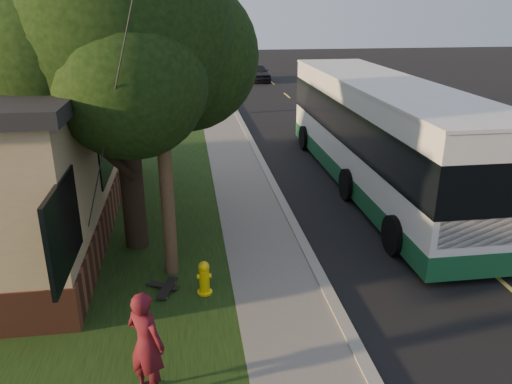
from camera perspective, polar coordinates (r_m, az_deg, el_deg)
ground at (r=11.25m, az=7.73°, el=-10.64°), size 120.00×120.00×0.00m
road at (r=21.19m, az=11.06°, el=4.41°), size 8.00×80.00×0.01m
curb at (r=20.25m, az=0.26°, el=4.20°), size 0.25×80.00×0.12m
sidewalk at (r=20.14m, az=-2.57°, el=4.03°), size 2.00×80.00×0.08m
grass_verge at (r=20.13m, az=-12.55°, el=3.52°), size 5.00×80.00×0.07m
fire_hydrant at (r=10.67m, az=-5.94°, el=-9.72°), size 0.32×0.32×0.74m
utility_pole at (r=10.28m, az=-11.11°, el=13.72°), size 2.86×3.21×9.07m
leafy_tree at (r=11.95m, az=-15.27°, el=16.91°), size 6.30×6.00×7.80m
bare_tree_near at (r=27.46m, az=-9.65°, el=12.76°), size 1.38×1.21×4.31m
bare_tree_far at (r=39.39m, az=-8.57°, el=14.94°), size 1.38×1.21×4.03m
traffic_signal at (r=43.42m, az=-3.82°, el=17.17°), size 0.18×0.22×5.50m
transit_bus at (r=16.95m, az=14.05°, el=6.69°), size 3.02×13.10×3.54m
skateboarder at (r=8.11m, az=-12.44°, el=-16.57°), size 0.78×0.74×1.80m
skateboard_main at (r=11.00m, az=-10.13°, el=-10.77°), size 0.44×0.91×0.08m
skateboard_spare at (r=11.12m, az=-10.60°, el=-10.48°), size 0.72×0.52×0.07m
distant_car at (r=41.00m, az=0.11°, el=13.53°), size 1.91×4.14×1.38m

